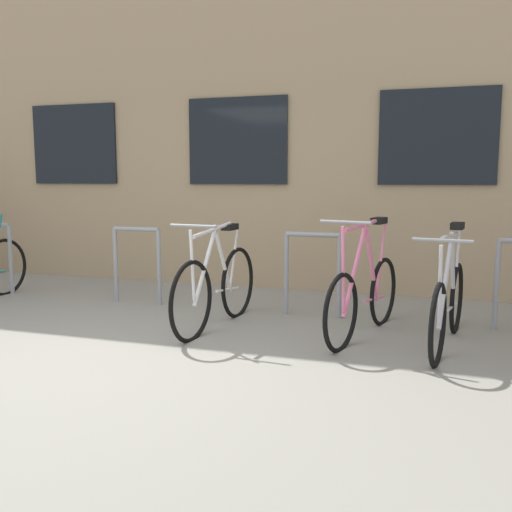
{
  "coord_description": "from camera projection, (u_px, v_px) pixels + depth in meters",
  "views": [
    {
      "loc": [
        2.48,
        -3.72,
        1.4
      ],
      "look_at": [
        0.76,
        1.6,
        0.64
      ],
      "focal_mm": 40.27,
      "sensor_mm": 36.0,
      "label": 1
    }
  ],
  "objects": [
    {
      "name": "storefront_building",
      "position": [
        296.0,
        78.0,
        9.87
      ],
      "size": [
        28.0,
        6.02,
        6.21
      ],
      "color": "tan",
      "rests_on": "ground"
    },
    {
      "name": "bike_rack",
      "position": [
        220.0,
        261.0,
        6.1
      ],
      "size": [
        6.6,
        0.05,
        0.86
      ],
      "color": "gray",
      "rests_on": "ground"
    },
    {
      "name": "bicycle_white",
      "position": [
        217.0,
        286.0,
        5.39
      ],
      "size": [
        0.44,
        1.68,
        1.03
      ],
      "color": "black",
      "rests_on": "ground"
    },
    {
      "name": "bicycle_silver",
      "position": [
        448.0,
        303.0,
        4.77
      ],
      "size": [
        0.44,
        1.7,
        1.04
      ],
      "color": "black",
      "rests_on": "ground"
    },
    {
      "name": "bicycle_pink",
      "position": [
        364.0,
        294.0,
        5.09
      ],
      "size": [
        0.54,
        1.64,
        1.08
      ],
      "color": "black",
      "rests_on": "ground"
    },
    {
      "name": "ground_plane",
      "position": [
        100.0,
        360.0,
        4.46
      ],
      "size": [
        42.0,
        42.0,
        0.0
      ],
      "primitive_type": "plane",
      "color": "gray"
    }
  ]
}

